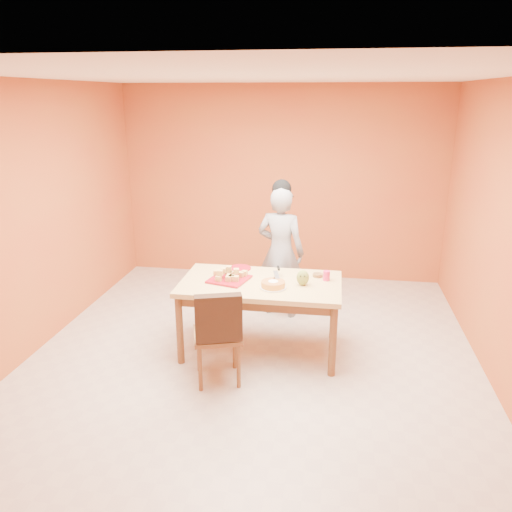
% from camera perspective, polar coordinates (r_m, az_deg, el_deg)
% --- Properties ---
extents(floor, '(5.00, 5.00, 0.00)m').
position_cam_1_polar(floor, '(5.17, -0.38, -11.53)').
color(floor, '#BBAE9F').
rests_on(floor, ground).
extents(ceiling, '(5.00, 5.00, 0.00)m').
position_cam_1_polar(ceiling, '(4.50, -0.45, 19.94)').
color(ceiling, white).
rests_on(ceiling, wall_back).
extents(wall_back, '(4.50, 0.00, 4.50)m').
position_cam_1_polar(wall_back, '(7.08, 2.94, 8.22)').
color(wall_back, '#B05E28').
rests_on(wall_back, floor).
extents(wall_left, '(0.00, 5.00, 5.00)m').
position_cam_1_polar(wall_left, '(5.48, -24.35, 3.76)').
color(wall_left, '#B05E28').
rests_on(wall_left, floor).
extents(wall_right, '(0.00, 5.00, 5.00)m').
position_cam_1_polar(wall_right, '(4.84, 26.92, 1.68)').
color(wall_right, '#B05E28').
rests_on(wall_right, floor).
extents(dining_table, '(1.60, 0.90, 0.76)m').
position_cam_1_polar(dining_table, '(5.03, 0.53, -3.95)').
color(dining_table, tan).
rests_on(dining_table, floor).
extents(dining_chair, '(0.55, 0.61, 0.93)m').
position_cam_1_polar(dining_chair, '(4.59, -4.51, -8.79)').
color(dining_chair, brown).
rests_on(dining_chair, floor).
extents(pastry_pile, '(0.32, 0.32, 0.11)m').
position_cam_1_polar(pastry_pile, '(5.02, -3.10, -1.99)').
color(pastry_pile, tan).
rests_on(pastry_pile, pastry_platter).
extents(person, '(0.64, 0.49, 1.56)m').
position_cam_1_polar(person, '(5.87, 2.84, 0.43)').
color(person, gray).
rests_on(person, floor).
extents(pastry_platter, '(0.44, 0.44, 0.02)m').
position_cam_1_polar(pastry_platter, '(5.04, -3.09, -2.67)').
color(pastry_platter, maroon).
rests_on(pastry_platter, dining_table).
extents(red_dinner_plate, '(0.26, 0.26, 0.01)m').
position_cam_1_polar(red_dinner_plate, '(5.37, -1.84, -1.40)').
color(red_dinner_plate, maroon).
rests_on(red_dinner_plate, dining_table).
extents(white_cake_plate, '(0.31, 0.31, 0.01)m').
position_cam_1_polar(white_cake_plate, '(4.84, 1.97, -3.60)').
color(white_cake_plate, white).
rests_on(white_cake_plate, dining_table).
extents(sponge_cake, '(0.28, 0.28, 0.05)m').
position_cam_1_polar(sponge_cake, '(4.83, 1.97, -3.24)').
color(sponge_cake, '#ED953D').
rests_on(sponge_cake, white_cake_plate).
extents(cake_server, '(0.10, 0.24, 0.01)m').
position_cam_1_polar(cake_server, '(4.99, 2.35, -2.15)').
color(cake_server, silver).
rests_on(cake_server, sponge_cake).
extents(egg_ornament, '(0.14, 0.12, 0.16)m').
position_cam_1_polar(egg_ornament, '(4.91, 5.37, -2.47)').
color(egg_ornament, olive).
rests_on(egg_ornament, dining_table).
extents(magenta_glass, '(0.08, 0.08, 0.10)m').
position_cam_1_polar(magenta_glass, '(5.07, 8.06, -2.24)').
color(magenta_glass, '#D31F57').
rests_on(magenta_glass, dining_table).
extents(checker_tin, '(0.13, 0.13, 0.03)m').
position_cam_1_polar(checker_tin, '(5.17, 7.07, -2.19)').
color(checker_tin, '#321F0D').
rests_on(checker_tin, dining_table).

